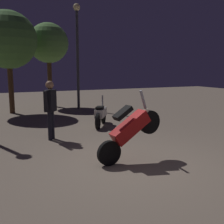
# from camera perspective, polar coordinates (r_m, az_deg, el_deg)

# --- Properties ---
(ground_plane) EXTENTS (40.00, 40.00, 0.00)m
(ground_plane) POSITION_cam_1_polar(r_m,az_deg,el_deg) (6.06, 4.56, -11.05)
(ground_plane) COLOR #756656
(motorcycle_red_foreground) EXTENTS (1.66, 0.40, 1.63)m
(motorcycle_red_foreground) POSITION_cam_1_polar(r_m,az_deg,el_deg) (6.00, 3.91, -3.83)
(motorcycle_red_foreground) COLOR black
(motorcycle_red_foreground) RESTS_ON ground_plane
(motorcycle_white_parked_left) EXTENTS (0.98, 1.45, 1.11)m
(motorcycle_white_parked_left) POSITION_cam_1_polar(r_m,az_deg,el_deg) (9.77, -2.43, -0.51)
(motorcycle_white_parked_left) COLOR black
(motorcycle_white_parked_left) RESTS_ON ground_plane
(person_rider_beside) EXTENTS (0.49, 0.58, 1.76)m
(person_rider_beside) POSITION_cam_1_polar(r_m,az_deg,el_deg) (8.00, -13.21, 1.56)
(person_rider_beside) COLOR black
(person_rider_beside) RESTS_ON ground_plane
(streetlamp_near) EXTENTS (0.36, 0.36, 5.35)m
(streetlamp_near) POSITION_cam_1_polar(r_m,az_deg,el_deg) (14.09, -7.50, 14.41)
(streetlamp_near) COLOR #38383D
(streetlamp_near) RESTS_ON ground_plane
(tree_left_bg) EXTENTS (2.65, 2.65, 4.75)m
(tree_left_bg) POSITION_cam_1_polar(r_m,az_deg,el_deg) (13.44, -21.59, 14.26)
(tree_left_bg) COLOR #4C331E
(tree_left_bg) RESTS_ON ground_plane
(tree_center_bg) EXTENTS (2.19, 2.19, 4.61)m
(tree_center_bg) POSITION_cam_1_polar(r_m,az_deg,el_deg) (15.41, -13.60, 14.21)
(tree_center_bg) COLOR #4C331E
(tree_center_bg) RESTS_ON ground_plane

